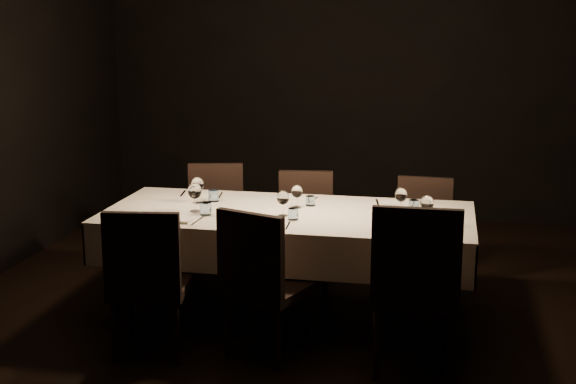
% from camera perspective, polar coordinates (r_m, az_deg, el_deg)
% --- Properties ---
extents(room, '(5.01, 6.01, 3.01)m').
position_cam_1_polar(room, '(5.38, 0.00, 6.24)').
color(room, black).
rests_on(room, ground).
extents(dining_table, '(2.52, 1.12, 0.76)m').
position_cam_1_polar(dining_table, '(5.53, 0.00, -2.16)').
color(dining_table, black).
rests_on(dining_table, ground).
extents(chair_near_left, '(0.52, 0.52, 0.96)m').
position_cam_1_polar(chair_near_left, '(4.98, -9.98, -5.93)').
color(chair_near_left, black).
rests_on(chair_near_left, ground).
extents(place_setting_near_left, '(0.36, 0.42, 0.20)m').
position_cam_1_polar(place_setting_near_left, '(5.44, -6.89, -0.83)').
color(place_setting_near_left, silver).
rests_on(place_setting_near_left, dining_table).
extents(chair_near_center, '(0.59, 0.59, 0.95)m').
position_cam_1_polar(chair_near_center, '(4.90, -1.92, -6.09)').
color(chair_near_center, black).
rests_on(chair_near_center, ground).
extents(place_setting_near_center, '(0.31, 0.40, 0.17)m').
position_cam_1_polar(place_setting_near_center, '(5.29, -0.52, -1.25)').
color(place_setting_near_center, silver).
rests_on(place_setting_near_center, dining_table).
extents(chair_near_right, '(0.50, 0.50, 1.05)m').
position_cam_1_polar(chair_near_right, '(4.73, 9.10, -6.39)').
color(chair_near_right, black).
rests_on(chair_near_right, ground).
extents(place_setting_near_right, '(0.33, 0.40, 0.18)m').
position_cam_1_polar(place_setting_near_right, '(5.18, 9.86, -1.69)').
color(place_setting_near_right, silver).
rests_on(place_setting_near_right, dining_table).
extents(chair_far_left, '(0.52, 0.52, 0.92)m').
position_cam_1_polar(chair_far_left, '(6.44, -5.18, -1.72)').
color(chair_far_left, black).
rests_on(chair_far_left, ground).
extents(place_setting_far_left, '(0.36, 0.41, 0.19)m').
position_cam_1_polar(place_setting_far_left, '(5.86, -6.11, 0.13)').
color(place_setting_far_left, silver).
rests_on(place_setting_far_left, dining_table).
extents(chair_far_center, '(0.47, 0.47, 0.89)m').
position_cam_1_polar(chair_far_center, '(6.27, 1.21, -2.20)').
color(chair_far_center, black).
rests_on(chair_far_center, ground).
extents(place_setting_far_center, '(0.30, 0.39, 0.16)m').
position_cam_1_polar(place_setting_far_center, '(5.69, 0.87, -0.28)').
color(place_setting_far_center, silver).
rests_on(place_setting_far_center, dining_table).
extents(chair_far_right, '(0.44, 0.44, 0.87)m').
position_cam_1_polar(chair_far_right, '(6.18, 9.58, -2.64)').
color(chair_far_right, black).
rests_on(chair_far_right, ground).
extents(place_setting_far_right, '(0.32, 0.40, 0.17)m').
position_cam_1_polar(place_setting_far_right, '(5.61, 8.13, -0.56)').
color(place_setting_far_right, silver).
rests_on(place_setting_far_right, dining_table).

